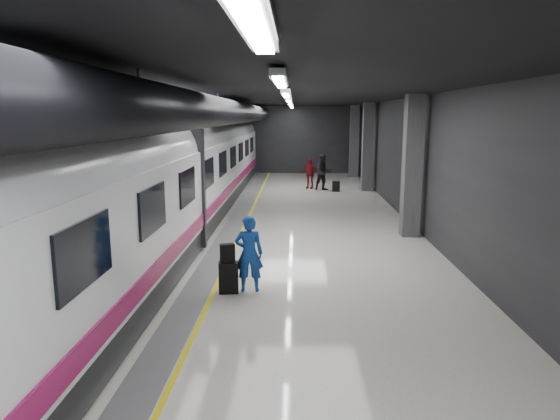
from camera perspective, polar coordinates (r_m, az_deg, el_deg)
ground at (r=14.48m, az=-1.63°, el=-4.67°), size 40.00×40.00×0.00m
platform_hall at (r=14.93m, az=-2.59°, el=9.54°), size 10.02×40.02×4.51m
train at (r=14.63m, az=-14.50°, el=3.42°), size 3.05×38.00×4.05m
traveler_main at (r=11.03m, az=-3.56°, el=-4.99°), size 0.64×0.43×1.72m
suitcase_main at (r=11.11m, az=-5.90°, el=-7.68°), size 0.45×0.32×0.69m
shoulder_bag at (r=10.95m, az=-6.03°, el=-4.92°), size 0.35×0.26×0.41m
traveler_far_a at (r=26.18m, az=4.98°, el=4.31°), size 1.09×0.96×1.88m
traveler_far_b at (r=26.80m, az=3.41°, el=4.21°), size 1.03×0.66×1.62m
suitcase_far at (r=25.85m, az=6.43°, el=2.70°), size 0.41×0.32×0.53m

